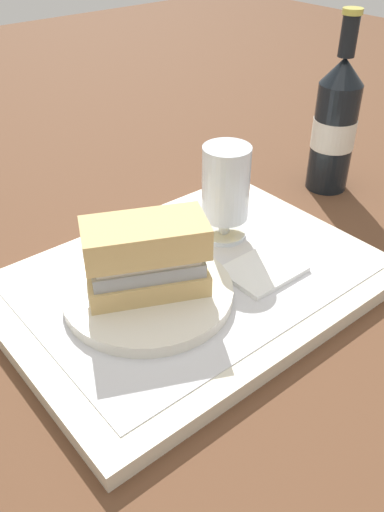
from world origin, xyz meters
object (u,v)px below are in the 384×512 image
Objects in this scene: plate at (148,292)px; beer_bottle at (335,124)px; sandwich at (149,255)px; beer_glass at (226,190)px.

beer_bottle is (0.40, 0.07, 0.08)m from plate.
beer_bottle is (0.40, 0.07, 0.03)m from sandwich.
plate is 1.52× the size of beer_glass.
sandwich is 0.15m from beer_glass.
beer_glass reaches higher than sandwich.
plate is 0.05m from sandwich.
sandwich is at bearing -25.47° from plate.
beer_bottle reaches higher than sandwich.
beer_glass is (0.15, 0.04, 0.06)m from plate.
beer_bottle is (0.25, 0.03, 0.02)m from beer_glass.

